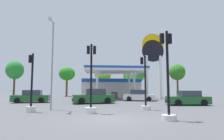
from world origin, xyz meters
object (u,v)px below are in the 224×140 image
(car_3, at_px, (31,97))
(traffic_signal_1, at_px, (31,95))
(tree_0, at_px, (15,70))
(car_1, at_px, (93,97))
(tree_1, at_px, (67,74))
(tree_2, at_px, (103,74))
(traffic_signal_0, at_px, (91,92))
(tree_4, at_px, (177,72))
(tree_3, at_px, (134,75))
(traffic_signal_3, at_px, (145,95))
(corner_streetlamp, at_px, (52,56))
(traffic_signal_2, at_px, (168,89))
(station_pole_sign, at_px, (153,57))
(car_0, at_px, (188,99))
(car_2, at_px, (139,96))

(car_3, height_order, traffic_signal_1, traffic_signal_1)
(traffic_signal_1, bearing_deg, tree_0, 114.61)
(car_1, distance_m, tree_1, 19.26)
(car_3, relative_size, tree_2, 0.67)
(traffic_signal_0, distance_m, tree_4, 31.99)
(car_1, xyz_separation_m, tree_3, (8.57, 18.40, 3.68))
(tree_4, bearing_deg, traffic_signal_3, -119.82)
(traffic_signal_1, height_order, tree_4, tree_4)
(traffic_signal_0, height_order, tree_0, tree_0)
(traffic_signal_0, relative_size, corner_streetlamp, 0.67)
(tree_0, bearing_deg, traffic_signal_1, -65.39)
(car_1, relative_size, traffic_signal_2, 0.99)
(station_pole_sign, height_order, tree_0, station_pole_sign)
(traffic_signal_3, xyz_separation_m, tree_0, (-19.36, 22.97, 3.97))
(traffic_signal_2, xyz_separation_m, tree_3, (4.52, 29.66, 2.75))
(car_3, xyz_separation_m, traffic_signal_1, (2.82, -8.92, 0.57))
(car_0, relative_size, traffic_signal_1, 0.99)
(car_3, xyz_separation_m, traffic_signal_2, (11.35, -13.19, 0.99))
(traffic_signal_3, height_order, tree_1, tree_1)
(car_0, bearing_deg, station_pole_sign, 88.33)
(car_3, xyz_separation_m, corner_streetlamp, (3.97, -7.88, 3.60))
(traffic_signal_0, relative_size, tree_3, 0.76)
(traffic_signal_0, height_order, traffic_signal_3, traffic_signal_0)
(tree_2, height_order, tree_3, tree_2)
(tree_0, height_order, tree_2, tree_0)
(car_2, distance_m, tree_3, 15.56)
(tree_2, distance_m, tree_3, 6.87)
(traffic_signal_0, height_order, tree_1, tree_1)
(car_3, xyz_separation_m, tree_4, (25.38, 15.98, 4.43))
(car_3, distance_m, traffic_signal_3, 14.17)
(car_3, relative_size, traffic_signal_0, 0.89)
(traffic_signal_0, bearing_deg, car_1, 88.95)
(tree_1, bearing_deg, traffic_signal_2, -71.90)
(car_0, height_order, traffic_signal_1, traffic_signal_1)
(car_1, xyz_separation_m, tree_4, (18.08, 17.91, 4.36))
(car_1, xyz_separation_m, tree_1, (-5.53, 18.04, 3.86))
(car_2, relative_size, tree_3, 0.70)
(traffic_signal_0, distance_m, traffic_signal_3, 4.59)
(car_1, distance_m, car_2, 6.97)
(tree_3, relative_size, corner_streetlamp, 0.89)
(tree_1, bearing_deg, car_1, -72.96)
(car_0, height_order, tree_4, tree_4)
(traffic_signal_0, height_order, corner_streetlamp, corner_streetlamp)
(corner_streetlamp, bearing_deg, tree_2, 77.26)
(station_pole_sign, bearing_deg, corner_streetlamp, -131.57)
(tree_3, bearing_deg, station_pole_sign, -82.72)
(tree_4, height_order, corner_streetlamp, corner_streetlamp)
(car_2, relative_size, traffic_signal_2, 0.90)
(tree_4, distance_m, corner_streetlamp, 32.06)
(tree_1, xyz_separation_m, corner_streetlamp, (2.20, -23.99, -0.33))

